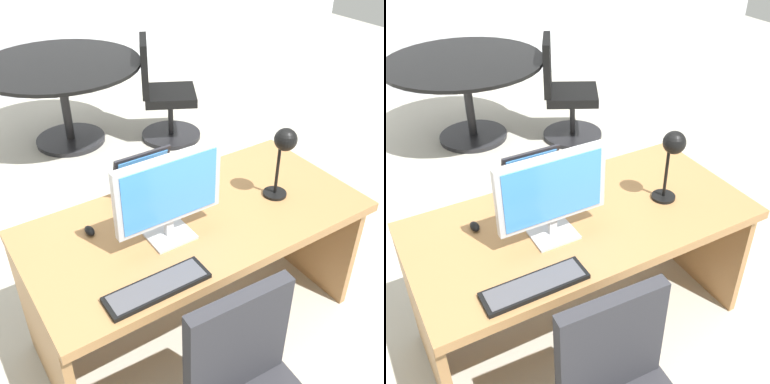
% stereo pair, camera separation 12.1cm
% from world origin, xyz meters
% --- Properties ---
extents(ground, '(12.00, 12.00, 0.00)m').
position_xyz_m(ground, '(0.00, 1.50, 0.00)').
color(ground, '#B7B2A3').
extents(desk, '(1.65, 0.81, 0.75)m').
position_xyz_m(desk, '(0.00, 0.04, 0.55)').
color(desk, '#9E7042').
rests_on(desk, ground).
extents(monitor, '(0.51, 0.16, 0.42)m').
position_xyz_m(monitor, '(-0.18, -0.06, 0.99)').
color(monitor, '#B7BABF').
rests_on(monitor, desk).
extents(laptop, '(0.30, 0.27, 0.25)m').
position_xyz_m(laptop, '(-0.12, 0.29, 0.82)').
color(laptop, black).
rests_on(laptop, desk).
extents(keyboard, '(0.43, 0.13, 0.02)m').
position_xyz_m(keyboard, '(-0.39, -0.31, 0.76)').
color(keyboard, black).
rests_on(keyboard, desk).
extents(mouse, '(0.04, 0.07, 0.03)m').
position_xyz_m(mouse, '(-0.48, 0.16, 0.76)').
color(mouse, black).
rests_on(mouse, desk).
extents(desk_lamp, '(0.12, 0.14, 0.38)m').
position_xyz_m(desk_lamp, '(0.44, -0.09, 1.02)').
color(desk_lamp, black).
rests_on(desk_lamp, desk).
extents(meeting_table, '(1.41, 1.41, 0.76)m').
position_xyz_m(meeting_table, '(0.21, 2.45, 0.58)').
color(meeting_table, black).
rests_on(meeting_table, ground).
extents(meeting_chair_near, '(0.63, 0.62, 0.94)m').
position_xyz_m(meeting_chair_near, '(0.99, 2.04, 0.38)').
color(meeting_chair_near, black).
rests_on(meeting_chair_near, ground).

